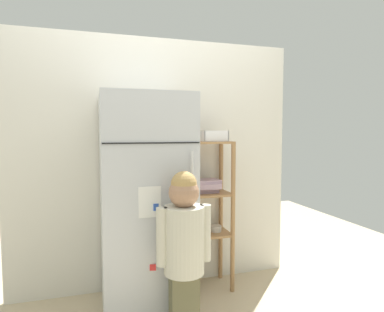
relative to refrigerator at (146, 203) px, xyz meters
name	(u,v)px	position (x,y,z in m)	size (l,w,h in m)	color
ground_plane	(167,305)	(0.15, -0.02, -0.78)	(6.00, 6.00, 0.00)	tan
kitchen_wall_back	(157,164)	(0.15, 0.35, 0.25)	(2.34, 0.03, 2.05)	silver
refrigerator	(146,203)	(0.00, 0.00, 0.00)	(0.62, 0.67, 1.55)	silver
child_standing	(184,239)	(0.16, -0.45, -0.14)	(0.34, 0.25, 1.06)	brown
pantry_shelf_unit	(208,202)	(0.54, 0.17, -0.06)	(0.36, 0.30, 1.22)	#9E7247
fruit_bin	(212,137)	(0.56, 0.15, 0.48)	(0.20, 0.15, 0.09)	white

